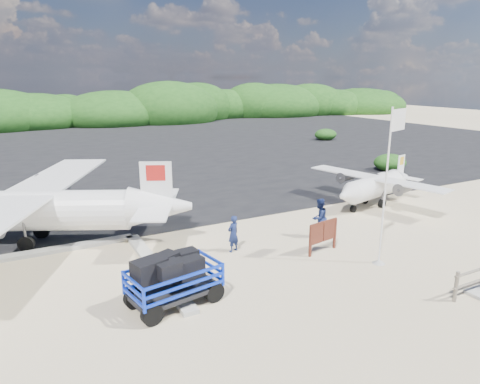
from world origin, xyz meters
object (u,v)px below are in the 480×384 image
object	(u,v)px
baggage_cart	(175,304)
crew_b	(319,218)
flagpole	(378,263)
aircraft_large	(242,154)
signboard	(322,252)
crew_a	(233,234)

from	to	relation	value
baggage_cart	crew_b	size ratio (longest dim) A/B	1.71
flagpole	aircraft_large	distance (m)	24.02
baggage_cart	aircraft_large	world-z (taller)	aircraft_large
flagpole	crew_b	world-z (taller)	flagpole
flagpole	signboard	distance (m)	2.18
signboard	crew_a	distance (m)	3.61
crew_b	aircraft_large	world-z (taller)	aircraft_large
baggage_cart	aircraft_large	bearing A→B (deg)	47.14
baggage_cart	aircraft_large	distance (m)	26.58
baggage_cart	flagpole	distance (m)	7.76
signboard	aircraft_large	bearing A→B (deg)	60.02
baggage_cart	aircraft_large	xyz separation A→B (m)	(14.29, 22.41, 0.00)
flagpole	crew_a	bearing A→B (deg)	140.36
signboard	crew_b	size ratio (longest dim) A/B	0.94
baggage_cart	crew_a	distance (m)	4.54
baggage_cart	crew_b	distance (m)	7.93
flagpole	aircraft_large	size ratio (longest dim) A/B	0.39
crew_a	crew_b	world-z (taller)	crew_b
signboard	crew_a	bearing A→B (deg)	140.84
crew_b	baggage_cart	bearing A→B (deg)	3.89
flagpole	signboard	world-z (taller)	flagpole
flagpole	crew_a	size ratio (longest dim) A/B	3.87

